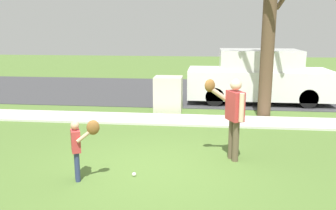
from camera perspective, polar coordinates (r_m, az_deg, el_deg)
name	(u,v)px	position (r m, az deg, el deg)	size (l,w,h in m)	color
ground_plane	(171,121)	(10.25, 0.51, -2.67)	(48.00, 48.00, 0.00)	#4C6B2D
sidewalk_strip	(172,120)	(10.34, 0.57, -2.37)	(36.00, 1.20, 0.06)	beige
road_surface	(183,91)	(15.21, 2.48, 2.32)	(36.00, 6.80, 0.02)	#38383A
person_adult	(232,111)	(7.19, 10.35, -0.93)	(0.83, 0.54, 1.67)	brown
person_child	(80,142)	(6.35, -14.00, -5.78)	(0.58, 0.35, 1.12)	navy
baseball	(134,174)	(6.61, -5.49, -11.05)	(0.07, 0.07, 0.07)	white
utility_cabinet	(168,94)	(11.45, 0.04, 1.80)	(0.89, 0.75, 1.12)	beige
street_tree_near	(270,15)	(10.94, 16.06, 13.79)	(1.85, 1.89, 5.71)	brown
parked_van_white	(258,78)	(13.15, 14.33, 4.31)	(5.00, 1.95, 1.88)	silver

